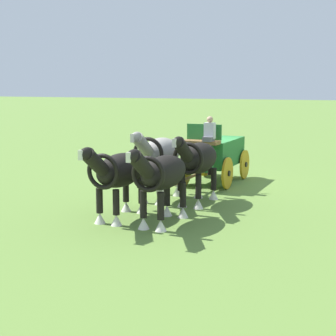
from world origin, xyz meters
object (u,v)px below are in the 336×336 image
(draft_horse_rear_near, at_px, (197,160))
(draft_horse_rear_off, at_px, (159,156))
(draft_horse_lead_off, at_px, (118,172))
(show_wagon, at_px, (215,153))
(draft_horse_lead_near, at_px, (162,175))

(draft_horse_rear_near, xyz_separation_m, draft_horse_rear_off, (-0.02, -1.30, 0.07))
(draft_horse_rear_off, bearing_deg, draft_horse_lead_off, -0.62)
(draft_horse_lead_off, bearing_deg, show_wagon, 173.33)
(draft_horse_lead_off, bearing_deg, draft_horse_rear_off, 179.38)
(draft_horse_lead_near, xyz_separation_m, draft_horse_lead_off, (-0.02, -1.30, -0.02))
(show_wagon, relative_size, draft_horse_rear_off, 1.85)
(show_wagon, bearing_deg, draft_horse_rear_near, 9.60)
(show_wagon, bearing_deg, draft_horse_lead_off, -6.67)
(show_wagon, distance_m, draft_horse_rear_near, 3.64)
(draft_horse_rear_near, relative_size, draft_horse_rear_off, 1.00)
(draft_horse_rear_near, height_order, draft_horse_rear_off, draft_horse_rear_off)
(show_wagon, height_order, draft_horse_lead_off, show_wagon)
(draft_horse_lead_off, bearing_deg, draft_horse_rear_near, 152.86)
(show_wagon, relative_size, draft_horse_lead_near, 1.79)
(draft_horse_lead_near, height_order, draft_horse_lead_off, draft_horse_lead_near)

